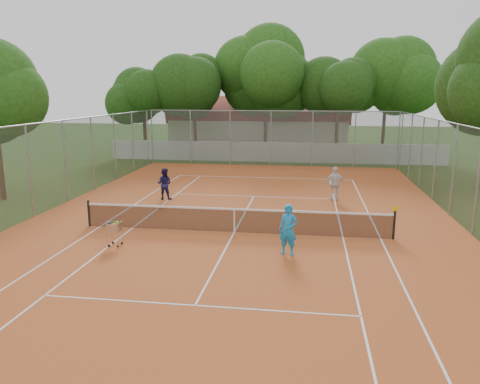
# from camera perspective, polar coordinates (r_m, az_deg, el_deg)

# --- Properties ---
(ground) EXTENTS (120.00, 120.00, 0.00)m
(ground) POSITION_cam_1_polar(r_m,az_deg,el_deg) (18.15, -0.69, -5.00)
(ground) COLOR #1D390F
(ground) RESTS_ON ground
(court_pad) EXTENTS (18.00, 34.00, 0.02)m
(court_pad) POSITION_cam_1_polar(r_m,az_deg,el_deg) (18.15, -0.69, -4.97)
(court_pad) COLOR #B45323
(court_pad) RESTS_ON ground
(court_lines) EXTENTS (10.98, 23.78, 0.01)m
(court_lines) POSITION_cam_1_polar(r_m,az_deg,el_deg) (18.15, -0.69, -4.93)
(court_lines) COLOR white
(court_lines) RESTS_ON court_pad
(tennis_net) EXTENTS (11.88, 0.10, 0.98)m
(tennis_net) POSITION_cam_1_polar(r_m,az_deg,el_deg) (18.01, -0.69, -3.45)
(tennis_net) COLOR black
(tennis_net) RESTS_ON court_pad
(perimeter_fence) EXTENTS (18.00, 34.00, 4.00)m
(perimeter_fence) POSITION_cam_1_polar(r_m,az_deg,el_deg) (17.67, -0.70, 1.21)
(perimeter_fence) COLOR slate
(perimeter_fence) RESTS_ON ground
(boundary_wall) EXTENTS (26.00, 0.30, 1.50)m
(boundary_wall) POSITION_cam_1_polar(r_m,az_deg,el_deg) (36.52, 3.99, 4.87)
(boundary_wall) COLOR silver
(boundary_wall) RESTS_ON ground
(clubhouse) EXTENTS (16.40, 9.00, 4.40)m
(clubhouse) POSITION_cam_1_polar(r_m,az_deg,el_deg) (46.48, 2.50, 8.24)
(clubhouse) COLOR beige
(clubhouse) RESTS_ON ground
(tropical_trees) EXTENTS (29.00, 19.00, 10.00)m
(tropical_trees) POSITION_cam_1_polar(r_m,az_deg,el_deg) (39.23, 4.43, 11.59)
(tropical_trees) COLOR #14340D
(tropical_trees) RESTS_ON ground
(player_near) EXTENTS (0.71, 0.55, 1.72)m
(player_near) POSITION_cam_1_polar(r_m,az_deg,el_deg) (15.57, 5.90, -4.61)
(player_near) COLOR #1889CE
(player_near) RESTS_ON court_pad
(player_far_left) EXTENTS (0.79, 0.62, 1.58)m
(player_far_left) POSITION_cam_1_polar(r_m,az_deg,el_deg) (23.82, -9.20, 1.00)
(player_far_left) COLOR #1A194C
(player_far_left) RESTS_ON court_pad
(player_far_right) EXTENTS (1.02, 0.47, 1.71)m
(player_far_right) POSITION_cam_1_polar(r_m,az_deg,el_deg) (23.72, 11.51, 1.01)
(player_far_right) COLOR silver
(player_far_right) RESTS_ON court_pad
(ball_hopper) EXTENTS (0.59, 0.59, 0.93)m
(ball_hopper) POSITION_cam_1_polar(r_m,az_deg,el_deg) (17.05, -15.02, -4.87)
(ball_hopper) COLOR #B6B5BD
(ball_hopper) RESTS_ON court_pad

